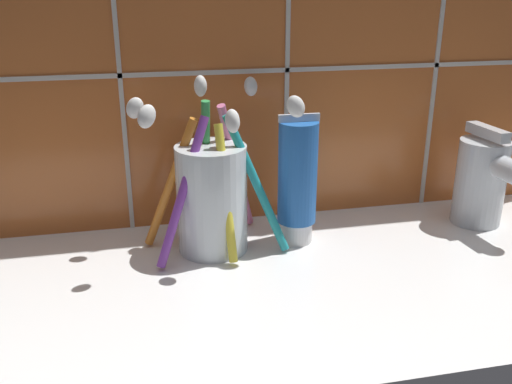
% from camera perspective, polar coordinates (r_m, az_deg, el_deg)
% --- Properties ---
extents(sink_counter, '(0.73, 0.32, 0.02)m').
position_cam_1_polar(sink_counter, '(0.57, 5.09, -9.32)').
color(sink_counter, white).
rests_on(sink_counter, ground).
extents(tile_wall_backsplash, '(0.83, 0.02, 0.52)m').
position_cam_1_polar(tile_wall_backsplash, '(0.65, 1.41, 17.57)').
color(tile_wall_backsplash, '#C6662D').
rests_on(tile_wall_backsplash, ground).
extents(toothbrush_cup, '(0.18, 0.12, 0.18)m').
position_cam_1_polar(toothbrush_cup, '(0.59, -4.42, -0.16)').
color(toothbrush_cup, silver).
rests_on(toothbrush_cup, sink_counter).
extents(toothpaste_tube, '(0.04, 0.04, 0.14)m').
position_cam_1_polar(toothpaste_tube, '(0.61, 4.16, 1.16)').
color(toothpaste_tube, white).
rests_on(toothpaste_tube, sink_counter).
extents(sink_faucet, '(0.06, 0.11, 0.12)m').
position_cam_1_polar(sink_faucet, '(0.71, 21.86, 1.17)').
color(sink_faucet, silver).
rests_on(sink_faucet, sink_counter).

